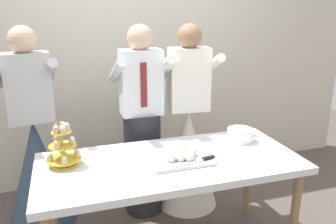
% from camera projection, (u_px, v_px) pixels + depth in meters
% --- Properties ---
extents(rear_wall, '(5.20, 0.10, 2.90)m').
position_uv_depth(rear_wall, '(128.00, 42.00, 3.44)').
color(rear_wall, beige).
rests_on(rear_wall, ground_plane).
extents(dessert_table, '(1.80, 0.80, 0.78)m').
position_uv_depth(dessert_table, '(171.00, 170.00, 2.38)').
color(dessert_table, silver).
rests_on(dessert_table, ground_plane).
extents(cupcake_stand, '(0.23, 0.23, 0.31)m').
position_uv_depth(cupcake_stand, '(63.00, 147.00, 2.24)').
color(cupcake_stand, gold).
rests_on(cupcake_stand, dessert_table).
extents(main_cake_tray, '(0.43, 0.31, 0.12)m').
position_uv_depth(main_cake_tray, '(179.00, 155.00, 2.34)').
color(main_cake_tray, silver).
rests_on(main_cake_tray, dessert_table).
extents(plate_stack, '(0.21, 0.21, 0.10)m').
position_uv_depth(plate_stack, '(241.00, 135.00, 2.68)').
color(plate_stack, white).
rests_on(plate_stack, dessert_table).
extents(person_groom, '(0.46, 0.49, 1.66)m').
position_uv_depth(person_groom, '(142.00, 133.00, 2.94)').
color(person_groom, '#232328').
rests_on(person_groom, ground_plane).
extents(person_bride, '(0.56, 0.56, 1.66)m').
position_uv_depth(person_bride, '(188.00, 145.00, 3.11)').
color(person_bride, white).
rests_on(person_bride, ground_plane).
extents(person_guest, '(0.56, 0.56, 1.66)m').
position_uv_depth(person_guest, '(37.00, 160.00, 2.81)').
color(person_guest, '#334760').
rests_on(person_guest, ground_plane).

